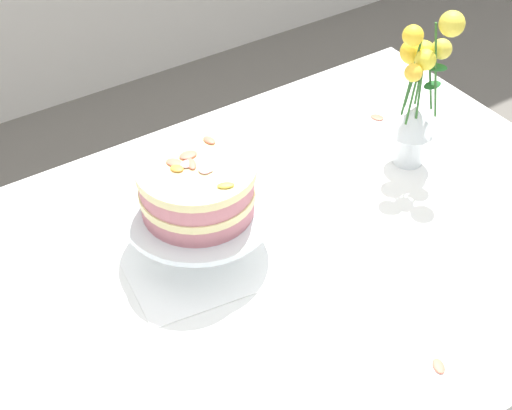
# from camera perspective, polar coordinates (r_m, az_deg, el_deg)

# --- Properties ---
(dining_table) EXTENTS (1.40, 1.00, 0.74)m
(dining_table) POSITION_cam_1_polar(r_m,az_deg,el_deg) (1.59, 2.90, -6.21)
(dining_table) COLOR white
(dining_table) RESTS_ON ground
(linen_napkin) EXTENTS (0.36, 0.36, 0.00)m
(linen_napkin) POSITION_cam_1_polar(r_m,az_deg,el_deg) (1.55, -4.07, -3.07)
(linen_napkin) COLOR white
(linen_napkin) RESTS_ON dining_table
(cake_stand) EXTENTS (0.29, 0.29, 0.10)m
(cake_stand) POSITION_cam_1_polar(r_m,az_deg,el_deg) (1.49, -4.21, -0.81)
(cake_stand) COLOR silver
(cake_stand) RESTS_ON linen_napkin
(layer_cake) EXTENTS (0.22, 0.22, 0.11)m
(layer_cake) POSITION_cam_1_polar(r_m,az_deg,el_deg) (1.45, -4.35, 1.28)
(layer_cake) COLOR #CC7A84
(layer_cake) RESTS_ON cake_stand
(flower_vase) EXTENTS (0.13, 0.12, 0.37)m
(flower_vase) POSITION_cam_1_polar(r_m,az_deg,el_deg) (1.70, 11.78, 7.79)
(flower_vase) COLOR silver
(flower_vase) RESTS_ON dining_table
(loose_petal_0) EXTENTS (0.04, 0.04, 0.00)m
(loose_petal_0) POSITION_cam_1_polar(r_m,az_deg,el_deg) (1.92, 8.88, 6.37)
(loose_petal_0) COLOR #E56B51
(loose_petal_0) RESTS_ON dining_table
(loose_petal_1) EXTENTS (0.03, 0.04, 0.00)m
(loose_petal_1) POSITION_cam_1_polar(r_m,az_deg,el_deg) (1.38, 13.24, -11.41)
(loose_petal_1) COLOR #E56B51
(loose_petal_1) RESTS_ON dining_table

